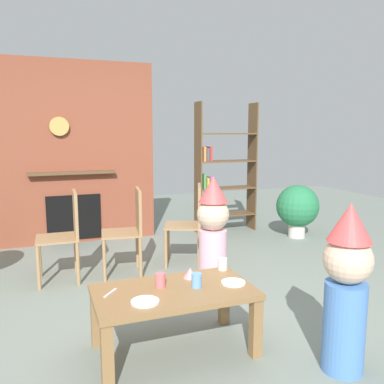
{
  "coord_description": "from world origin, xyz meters",
  "views": [
    {
      "loc": [
        -1.1,
        -2.97,
        1.5
      ],
      "look_at": [
        0.15,
        0.4,
        0.95
      ],
      "focal_mm": 37.6,
      "sensor_mm": 36.0,
      "label": 1
    }
  ],
  "objects_px": {
    "bookshelf": "(222,172)",
    "paper_plate_rear": "(233,282)",
    "coffee_table": "(174,300)",
    "child_with_cone_hat": "(346,284)",
    "dining_chair_middle": "(130,226)",
    "potted_plant_tall": "(298,207)",
    "paper_cup_near_right": "(160,280)",
    "paper_cup_near_left": "(197,280)",
    "birthday_cake_slice": "(190,273)",
    "dining_chair_right": "(191,219)",
    "paper_plate_front": "(145,302)",
    "paper_cup_center": "(223,264)",
    "child_in_pink": "(213,231)",
    "dining_chair_left": "(66,231)"
  },
  "relations": [
    {
      "from": "paper_plate_rear",
      "to": "dining_chair_middle",
      "type": "relative_size",
      "value": 0.19
    },
    {
      "from": "paper_cup_near_right",
      "to": "child_in_pink",
      "type": "relative_size",
      "value": 0.09
    },
    {
      "from": "bookshelf",
      "to": "dining_chair_middle",
      "type": "distance_m",
      "value": 2.14
    },
    {
      "from": "birthday_cake_slice",
      "to": "child_in_pink",
      "type": "distance_m",
      "value": 0.89
    },
    {
      "from": "paper_cup_near_right",
      "to": "child_with_cone_hat",
      "type": "relative_size",
      "value": 0.09
    },
    {
      "from": "paper_cup_near_right",
      "to": "paper_cup_center",
      "type": "height_order",
      "value": "paper_cup_near_right"
    },
    {
      "from": "child_with_cone_hat",
      "to": "dining_chair_right",
      "type": "relative_size",
      "value": 1.19
    },
    {
      "from": "paper_cup_center",
      "to": "coffee_table",
      "type": "bearing_deg",
      "value": -153.12
    },
    {
      "from": "paper_cup_center",
      "to": "dining_chair_middle",
      "type": "relative_size",
      "value": 0.1
    },
    {
      "from": "coffee_table",
      "to": "paper_plate_front",
      "type": "bearing_deg",
      "value": -149.22
    },
    {
      "from": "coffee_table",
      "to": "child_in_pink",
      "type": "bearing_deg",
      "value": 53.18
    },
    {
      "from": "bookshelf",
      "to": "dining_chair_right",
      "type": "bearing_deg",
      "value": -127.28
    },
    {
      "from": "child_in_pink",
      "to": "dining_chair_middle",
      "type": "xyz_separation_m",
      "value": [
        -0.63,
        0.72,
        -0.06
      ]
    },
    {
      "from": "paper_cup_center",
      "to": "dining_chair_middle",
      "type": "height_order",
      "value": "dining_chair_middle"
    },
    {
      "from": "bookshelf",
      "to": "dining_chair_right",
      "type": "xyz_separation_m",
      "value": [
        -0.94,
        -1.23,
        -0.38
      ]
    },
    {
      "from": "dining_chair_middle",
      "to": "potted_plant_tall",
      "type": "xyz_separation_m",
      "value": [
        2.5,
        0.62,
        -0.08
      ]
    },
    {
      "from": "bookshelf",
      "to": "dining_chair_left",
      "type": "bearing_deg",
      "value": -150.69
    },
    {
      "from": "paper_plate_rear",
      "to": "child_with_cone_hat",
      "type": "height_order",
      "value": "child_with_cone_hat"
    },
    {
      "from": "paper_plate_rear",
      "to": "birthday_cake_slice",
      "type": "height_order",
      "value": "birthday_cake_slice"
    },
    {
      "from": "birthday_cake_slice",
      "to": "dining_chair_middle",
      "type": "bearing_deg",
      "value": 95.39
    },
    {
      "from": "paper_plate_rear",
      "to": "dining_chair_middle",
      "type": "height_order",
      "value": "dining_chair_middle"
    },
    {
      "from": "dining_chair_right",
      "to": "dining_chair_middle",
      "type": "bearing_deg",
      "value": 27.06
    },
    {
      "from": "coffee_table",
      "to": "child_with_cone_hat",
      "type": "height_order",
      "value": "child_with_cone_hat"
    },
    {
      "from": "paper_cup_center",
      "to": "paper_plate_rear",
      "type": "xyz_separation_m",
      "value": [
        -0.05,
        -0.28,
        -0.04
      ]
    },
    {
      "from": "child_in_pink",
      "to": "dining_chair_middle",
      "type": "distance_m",
      "value": 0.96
    },
    {
      "from": "coffee_table",
      "to": "dining_chair_middle",
      "type": "relative_size",
      "value": 1.18
    },
    {
      "from": "paper_cup_near_right",
      "to": "potted_plant_tall",
      "type": "relative_size",
      "value": 0.13
    },
    {
      "from": "paper_plate_rear",
      "to": "paper_cup_center",
      "type": "bearing_deg",
      "value": 80.61
    },
    {
      "from": "bookshelf",
      "to": "paper_cup_near_right",
      "type": "xyz_separation_m",
      "value": [
        -1.76,
        -2.85,
        -0.4
      ]
    },
    {
      "from": "birthday_cake_slice",
      "to": "dining_chair_right",
      "type": "relative_size",
      "value": 0.11
    },
    {
      "from": "bookshelf",
      "to": "dining_chair_right",
      "type": "distance_m",
      "value": 1.6
    },
    {
      "from": "birthday_cake_slice",
      "to": "dining_chair_left",
      "type": "relative_size",
      "value": 0.11
    },
    {
      "from": "paper_cup_center",
      "to": "paper_cup_near_left",
      "type": "bearing_deg",
      "value": -140.63
    },
    {
      "from": "paper_cup_center",
      "to": "potted_plant_tall",
      "type": "height_order",
      "value": "potted_plant_tall"
    },
    {
      "from": "paper_cup_near_left",
      "to": "dining_chair_right",
      "type": "xyz_separation_m",
      "value": [
        0.59,
        1.71,
        0.02
      ]
    },
    {
      "from": "child_with_cone_hat",
      "to": "dining_chair_right",
      "type": "xyz_separation_m",
      "value": [
        -0.18,
        2.27,
        -0.06
      ]
    },
    {
      "from": "paper_cup_near_right",
      "to": "dining_chair_middle",
      "type": "relative_size",
      "value": 0.11
    },
    {
      "from": "paper_cup_near_left",
      "to": "birthday_cake_slice",
      "type": "height_order",
      "value": "paper_cup_near_left"
    },
    {
      "from": "paper_cup_near_right",
      "to": "birthday_cake_slice",
      "type": "xyz_separation_m",
      "value": [
        0.25,
        0.09,
        -0.01
      ]
    },
    {
      "from": "paper_cup_center",
      "to": "paper_plate_rear",
      "type": "distance_m",
      "value": 0.29
    },
    {
      "from": "coffee_table",
      "to": "paper_plate_front",
      "type": "height_order",
      "value": "paper_plate_front"
    },
    {
      "from": "bookshelf",
      "to": "child_in_pink",
      "type": "height_order",
      "value": "bookshelf"
    },
    {
      "from": "paper_cup_near_left",
      "to": "paper_cup_center",
      "type": "distance_m",
      "value": 0.4
    },
    {
      "from": "coffee_table",
      "to": "child_with_cone_hat",
      "type": "distance_m",
      "value": 1.11
    },
    {
      "from": "coffee_table",
      "to": "dining_chair_middle",
      "type": "xyz_separation_m",
      "value": [
        0.04,
        1.62,
        0.14
      ]
    },
    {
      "from": "child_with_cone_hat",
      "to": "potted_plant_tall",
      "type": "height_order",
      "value": "child_with_cone_hat"
    },
    {
      "from": "paper_cup_near_left",
      "to": "potted_plant_tall",
      "type": "bearing_deg",
      "value": 43.33
    },
    {
      "from": "birthday_cake_slice",
      "to": "child_in_pink",
      "type": "relative_size",
      "value": 0.09
    },
    {
      "from": "paper_cup_near_right",
      "to": "child_with_cone_hat",
      "type": "xyz_separation_m",
      "value": [
        1.0,
        -0.64,
        0.07
      ]
    },
    {
      "from": "bookshelf",
      "to": "paper_plate_rear",
      "type": "bearing_deg",
      "value": -113.08
    }
  ]
}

